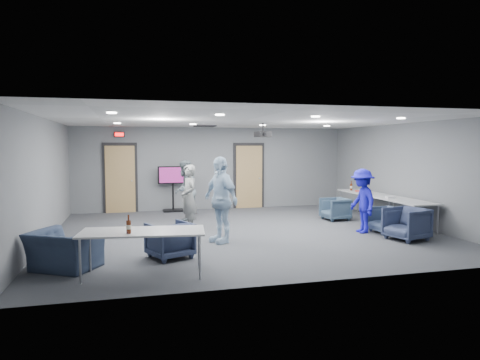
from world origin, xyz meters
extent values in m
plane|color=#34373B|center=(0.00, 0.00, 0.00)|extent=(9.00, 9.00, 0.00)
plane|color=silver|center=(0.00, 0.00, 2.70)|extent=(9.00, 9.00, 0.00)
cube|color=slate|center=(0.00, 4.00, 1.35)|extent=(9.00, 0.02, 2.70)
cube|color=slate|center=(0.00, -4.00, 1.35)|extent=(9.00, 0.02, 2.70)
cube|color=slate|center=(-4.50, 0.00, 1.35)|extent=(0.02, 8.00, 2.70)
cube|color=slate|center=(4.50, 0.00, 1.35)|extent=(0.02, 8.00, 2.70)
cube|color=black|center=(-3.00, 3.97, 1.08)|extent=(1.06, 0.06, 2.24)
cube|color=#A78951|center=(-3.00, 3.93, 1.05)|extent=(0.90, 0.05, 2.10)
cylinder|color=#9A9CA2|center=(-2.65, 3.88, 1.00)|extent=(0.04, 0.10, 0.04)
cube|color=black|center=(1.20, 3.97, 1.08)|extent=(1.06, 0.06, 2.24)
cube|color=#A78951|center=(1.20, 3.93, 1.05)|extent=(0.90, 0.05, 2.10)
cylinder|color=#9A9CA2|center=(1.55, 3.88, 1.00)|extent=(0.04, 0.10, 0.04)
cube|color=black|center=(-3.00, 3.94, 2.45)|extent=(0.32, 0.06, 0.16)
cube|color=#FF0C0C|center=(-3.00, 3.90, 2.45)|extent=(0.26, 0.02, 0.11)
cube|color=black|center=(-0.50, 2.80, 2.69)|extent=(0.60, 0.60, 0.03)
cylinder|color=white|center=(-3.00, -1.80, 2.69)|extent=(0.18, 0.18, 0.02)
cylinder|color=white|center=(-3.00, 1.80, 2.69)|extent=(0.18, 0.18, 0.02)
cylinder|color=white|center=(-1.00, -1.80, 2.69)|extent=(0.18, 0.18, 0.02)
cylinder|color=white|center=(-1.00, 1.80, 2.69)|extent=(0.18, 0.18, 0.02)
cylinder|color=white|center=(1.00, -1.80, 2.69)|extent=(0.18, 0.18, 0.02)
cylinder|color=white|center=(1.00, 1.80, 2.69)|extent=(0.18, 0.18, 0.02)
cylinder|color=white|center=(3.00, -1.80, 2.69)|extent=(0.18, 0.18, 0.02)
cylinder|color=white|center=(3.00, 1.80, 2.69)|extent=(0.18, 0.18, 0.02)
imported|color=gray|center=(-1.31, 0.44, 0.82)|extent=(0.51, 0.67, 1.64)
imported|color=slate|center=(-1.21, 2.07, 0.85)|extent=(0.90, 1.00, 1.70)
imported|color=silver|center=(-0.82, -0.95, 0.93)|extent=(0.86, 1.18, 1.87)
imported|color=#1D1BB5|center=(2.70, -0.80, 0.77)|extent=(0.65, 1.04, 1.54)
imported|color=#374C60|center=(2.90, 0.98, 0.32)|extent=(0.75, 0.73, 0.63)
imported|color=#3C4C68|center=(3.26, -0.95, 0.31)|extent=(0.71, 0.69, 0.62)
imported|color=#343D5A|center=(3.24, -1.77, 0.36)|extent=(0.96, 0.95, 0.72)
imported|color=#333D59|center=(-2.00, -2.00, 0.34)|extent=(0.95, 0.96, 0.67)
imported|color=#323E56|center=(-3.80, -2.33, 0.33)|extent=(1.34, 1.29, 0.67)
cube|color=#B3B6B8|center=(4.00, 1.34, 0.71)|extent=(0.77, 1.85, 0.03)
cylinder|color=#9A9CA2|center=(3.69, 2.18, 0.35)|extent=(0.04, 0.04, 0.70)
cylinder|color=#9A9CA2|center=(3.69, 0.49, 0.35)|extent=(0.04, 0.04, 0.70)
cylinder|color=#9A9CA2|center=(4.31, 2.18, 0.35)|extent=(0.04, 0.04, 0.70)
cylinder|color=#9A9CA2|center=(4.31, 0.49, 0.35)|extent=(0.04, 0.04, 0.70)
cube|color=#B3B6B8|center=(4.00, -0.56, 0.71)|extent=(0.81, 1.93, 0.03)
cylinder|color=#9A9CA2|center=(3.68, 0.32, 0.35)|extent=(0.04, 0.04, 0.70)
cylinder|color=#9A9CA2|center=(3.68, -1.45, 0.35)|extent=(0.04, 0.04, 0.70)
cylinder|color=#9A9CA2|center=(4.32, 0.32, 0.35)|extent=(0.04, 0.04, 0.70)
cylinder|color=#9A9CA2|center=(4.32, -1.45, 0.35)|extent=(0.04, 0.04, 0.70)
cube|color=#B3B6B8|center=(-2.52, -3.00, 0.71)|extent=(2.05, 1.07, 0.03)
cylinder|color=#9A9CA2|center=(-1.58, -2.79, 0.35)|extent=(0.04, 0.04, 0.70)
cylinder|color=#9A9CA2|center=(-3.37, -2.56, 0.35)|extent=(0.04, 0.04, 0.70)
cylinder|color=#9A9CA2|center=(-1.67, -3.44, 0.35)|extent=(0.04, 0.04, 0.70)
cylinder|color=#9A9CA2|center=(-3.46, -3.21, 0.35)|extent=(0.04, 0.04, 0.70)
cylinder|color=#59230F|center=(-2.74, -3.16, 0.83)|extent=(0.07, 0.07, 0.20)
cylinder|color=#59230F|center=(-2.74, -3.16, 0.98)|extent=(0.03, 0.03, 0.09)
cylinder|color=beige|center=(-2.74, -3.16, 0.83)|extent=(0.08, 0.08, 0.07)
cylinder|color=#59230F|center=(3.87, 1.85, 0.83)|extent=(0.07, 0.07, 0.21)
cylinder|color=#59230F|center=(3.87, 1.85, 0.98)|extent=(0.03, 0.03, 0.09)
cylinder|color=beige|center=(3.87, 1.85, 0.83)|extent=(0.08, 0.08, 0.07)
cube|color=#D34334|center=(3.91, 1.46, 0.75)|extent=(0.22, 0.18, 0.04)
cube|color=silver|center=(3.87, -0.21, 0.76)|extent=(0.24, 0.18, 0.05)
cube|color=black|center=(-1.38, 3.75, 0.03)|extent=(0.63, 0.45, 0.06)
cylinder|color=black|center=(-1.38, 3.75, 0.59)|extent=(0.06, 0.06, 1.08)
cube|color=black|center=(-1.38, 3.75, 1.17)|extent=(0.95, 0.07, 0.56)
cube|color=#6E1857|center=(-1.38, 3.70, 1.17)|extent=(0.86, 0.01, 0.49)
cylinder|color=black|center=(0.72, 0.88, 2.58)|extent=(0.04, 0.04, 0.22)
cube|color=black|center=(0.72, 0.88, 2.40)|extent=(0.42, 0.38, 0.15)
cylinder|color=black|center=(0.72, 0.71, 2.40)|extent=(0.08, 0.06, 0.08)
camera|label=1|loc=(-2.70, -9.94, 2.08)|focal=32.00mm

